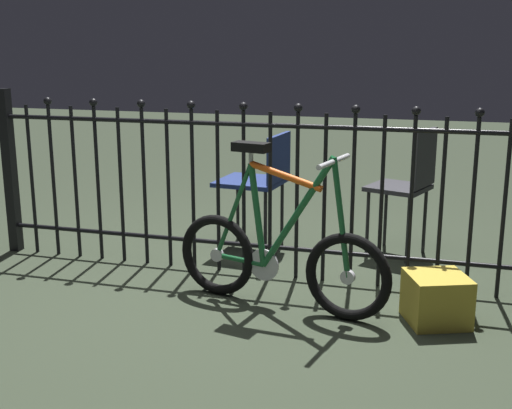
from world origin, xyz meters
TOP-DOWN VIEW (x-y plane):
  - ground_plane at (0.00, 0.00)m, footprint 20.00×20.00m
  - iron_fence at (-0.06, 0.57)m, footprint 3.52×0.07m
  - bicycle at (0.31, 0.09)m, footprint 1.25×0.41m
  - chair_navy at (-0.07, 1.06)m, footprint 0.47×0.46m
  - chair_charcoal at (0.92, 1.22)m, footprint 0.47×0.46m
  - display_crate at (1.15, 0.11)m, footprint 0.38×0.38m

SIDE VIEW (x-z plane):
  - ground_plane at x=0.00m, z-range 0.00..0.00m
  - display_crate at x=1.15m, z-range 0.00..0.26m
  - bicycle at x=0.31m, z-range -0.15..0.75m
  - chair_navy at x=-0.07m, z-range 0.11..0.94m
  - chair_charcoal at x=0.92m, z-range 0.10..0.97m
  - iron_fence at x=-0.06m, z-range 0.00..1.13m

